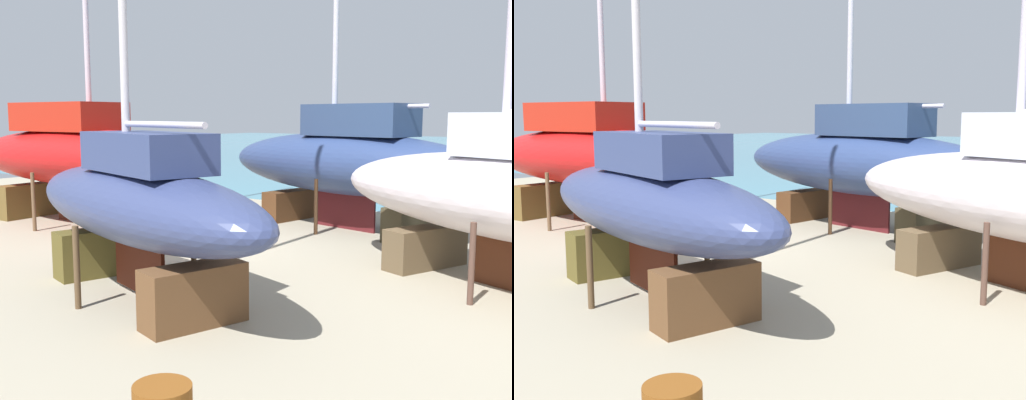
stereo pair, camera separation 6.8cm
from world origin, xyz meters
TOP-DOWN VIEW (x-y plane):
  - ground_plane at (0.00, -1.94)m, footprint 43.28×43.28m
  - sailboat_mid_port at (-5.70, 0.65)m, footprint 10.54×3.95m
  - sailboat_small_center at (2.46, -4.14)m, footprint 8.80×4.61m
  - sailboat_far_slipway at (2.10, 5.01)m, footprint 10.07×4.15m
  - barrel_tipped_right at (-12.54, 3.77)m, footprint 1.12×0.96m

SIDE VIEW (x-z plane):
  - ground_plane at x=0.00m, z-range 0.00..0.00m
  - barrel_tipped_right at x=-12.54m, z-range 0.00..0.67m
  - sailboat_small_center at x=2.46m, z-range -5.03..8.88m
  - sailboat_far_slipway at x=2.10m, z-range -5.17..9.54m
  - sailboat_mid_port at x=-5.70m, z-range -6.61..11.24m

